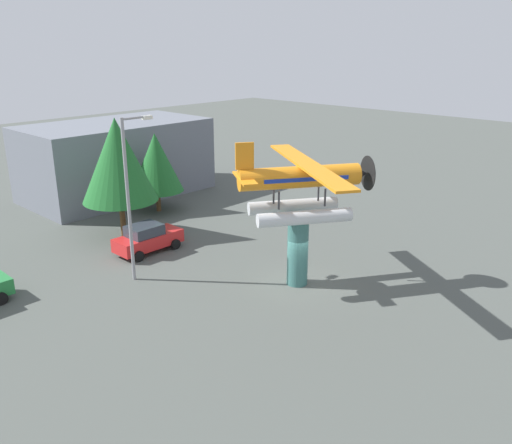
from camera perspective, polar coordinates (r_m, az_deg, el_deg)
name	(u,v)px	position (r m, az deg, el deg)	size (l,w,h in m)	color
ground_plane	(297,283)	(28.58, 4.40, -6.58)	(140.00, 140.00, 0.00)	#4C514C
display_pedestal	(298,251)	(27.85, 4.50, -3.16)	(1.10, 1.10, 3.68)	#386B66
floatplane_monument	(302,186)	(26.78, 4.95, 3.85)	(7.06, 9.29, 4.00)	silver
car_mid_red	(147,238)	(33.01, -11.57, -1.70)	(4.20, 2.02, 1.76)	red
streetlight_primary	(130,190)	(28.13, -13.34, 3.40)	(1.84, 0.28, 8.71)	gray
storefront_building	(117,159)	(45.70, -14.73, 6.56)	(14.58, 7.94, 6.03)	slate
tree_east	(118,160)	(34.95, -14.62, 6.45)	(4.82, 4.82, 7.79)	brown
tree_center_back	(156,162)	(40.18, -10.68, 6.30)	(3.91, 3.91, 5.93)	brown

